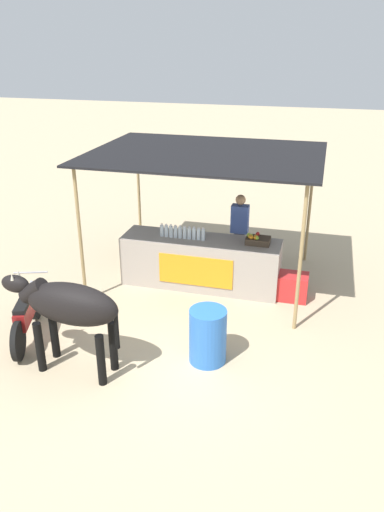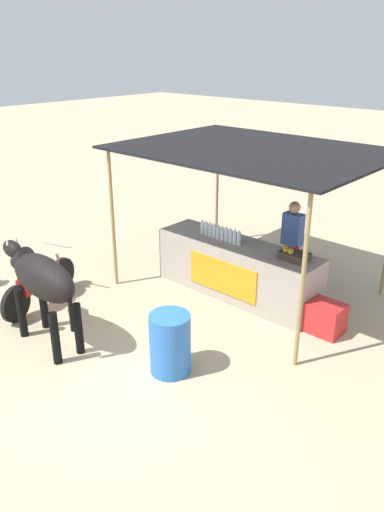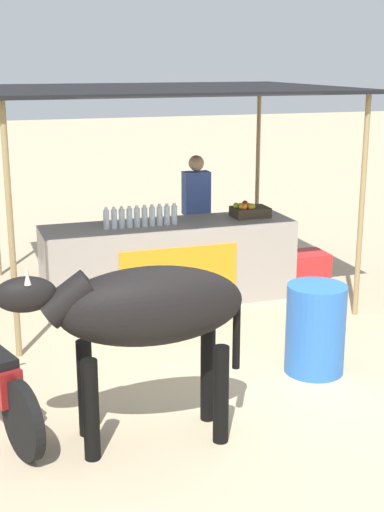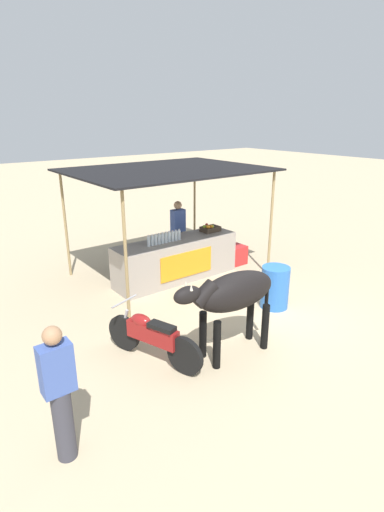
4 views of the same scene
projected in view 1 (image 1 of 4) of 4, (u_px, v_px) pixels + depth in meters
The scene contains 10 objects.
ground_plane at pixel (166, 346), 7.80m from camera, with size 60.00×60.00×0.00m, color tan.
stall_counter at pixel (201, 262), 9.55m from camera, with size 3.00×0.82×0.96m.
stall_awning at pixel (206, 158), 9.03m from camera, with size 4.20×3.20×2.52m.
water_bottle_row at pixel (182, 232), 9.35m from camera, with size 0.88×0.07×0.25m.
fruit_crate at pixel (257, 240), 9.12m from camera, with size 0.44×0.32×0.18m.
vendor_behind_counter at pixel (239, 234), 9.92m from camera, with size 0.34×0.22×1.65m.
cooler_box at pixel (291, 286), 9.15m from camera, with size 0.60×0.44×0.48m, color red.
water_barrel at pixel (208, 336), 7.30m from camera, with size 0.55×0.55×0.85m, color blue.
cow at pixel (68, 306), 6.87m from camera, with size 1.84×0.61×1.44m.
motorcycle_parked at pixel (27, 312), 7.91m from camera, with size 0.77×1.73×0.90m.
Camera 1 is at (2.10, -6.24, 4.44)m, focal length 35.00 mm.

